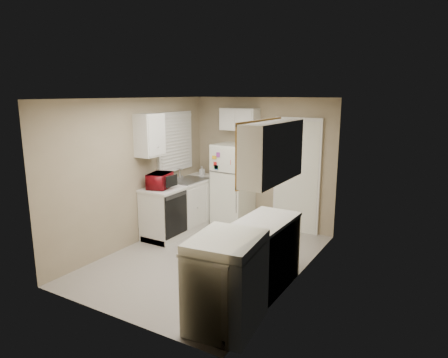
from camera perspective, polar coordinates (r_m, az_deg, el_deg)
The scene contains 19 objects.
floor at distance 6.22m, azimuth -2.39°, elevation -11.27°, with size 3.80×3.80×0.00m, color #B8AFA5.
ceiling at distance 5.70m, azimuth -2.60°, elevation 11.43°, with size 3.80×3.80×0.00m, color white.
wall_left at distance 6.70m, azimuth -12.59°, elevation 0.93°, with size 3.80×3.80×0.00m, color gray.
wall_right at distance 5.24m, azimuth 10.48°, elevation -2.11°, with size 3.80×3.80×0.00m, color gray.
wall_back at distance 7.48m, azimuth 5.46°, elevation 2.33°, with size 2.80×2.80×0.00m, color gray.
wall_front at distance 4.43m, azimuth -16.04°, elevation -5.04°, with size 2.80×2.80×0.00m, color gray.
left_counter at distance 7.36m, azimuth -5.82°, elevation -3.84°, with size 0.60×1.80×0.90m, color silver.
dishwasher at distance 6.72m, azimuth -6.86°, elevation -5.08°, with size 0.03×0.58×0.72m, color black.
sink at distance 7.37m, azimuth -5.20°, elevation -0.50°, with size 0.54×0.74×0.16m, color gray.
microwave at distance 6.80m, azimuth -9.15°, elevation -0.05°, with size 0.26×0.46×0.31m, color maroon.
soap_bottle at distance 7.82m, azimuth -3.16°, elevation 1.31°, with size 0.08×0.08×0.17m, color silver.
window_blinds at distance 7.40m, azimuth -6.95°, elevation 5.32°, with size 0.10×0.98×1.08m, color silver.
upper_cabinet_left at distance 6.67m, azimuth -10.59°, elevation 6.19°, with size 0.30×0.45×0.70m, color silver.
refrigerator at distance 7.50m, azimuth 1.31°, elevation -0.90°, with size 0.64×0.62×1.55m, color white.
cabinet_over_fridge at distance 7.43m, azimuth 2.26°, elevation 8.53°, with size 0.70×0.30×0.40m, color silver.
interior_door at distance 7.21m, azimuth 10.33°, elevation 0.36°, with size 0.86×0.06×2.08m, color white.
right_counter at distance 4.90m, azimuth 3.44°, elevation -12.25°, with size 0.60×2.00×0.90m, color silver.
stove at distance 4.39m, azimuth 0.34°, elevation -14.42°, with size 0.68×0.84×1.02m, color white.
upper_cabinet_right at distance 4.72m, azimuth 6.94°, elevation 3.87°, with size 0.30×1.20×0.70m, color silver.
Camera 1 is at (3.11, -4.78, 2.48)m, focal length 32.00 mm.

